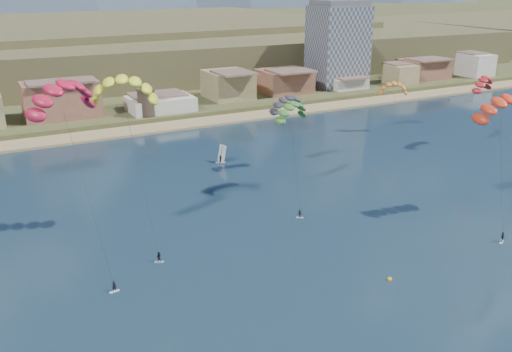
{
  "coord_description": "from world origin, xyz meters",
  "views": [
    {
      "loc": [
        -40.19,
        -45.49,
        42.07
      ],
      "look_at": [
        0.0,
        32.0,
        10.0
      ],
      "focal_mm": 38.12,
      "sensor_mm": 36.0,
      "label": 1
    }
  ],
  "objects_px": {
    "apartment_tower": "(338,44)",
    "watchtower": "(146,102)",
    "kitesurfer_red": "(61,92)",
    "buoy": "(390,279)",
    "kitesurfer_green": "(291,109)",
    "windsurfer": "(221,157)",
    "kitesurfer_yellow": "(123,86)",
    "kitesurfer_orange": "(503,104)"
  },
  "relations": [
    {
      "from": "apartment_tower",
      "to": "watchtower",
      "type": "bearing_deg",
      "value": -170.07
    },
    {
      "from": "kitesurfer_red",
      "to": "buoy",
      "type": "relative_size",
      "value": 41.53
    },
    {
      "from": "watchtower",
      "to": "kitesurfer_red",
      "type": "relative_size",
      "value": 0.28
    },
    {
      "from": "watchtower",
      "to": "kitesurfer_red",
      "type": "bearing_deg",
      "value": -113.99
    },
    {
      "from": "apartment_tower",
      "to": "kitesurfer_yellow",
      "type": "distance_m",
      "value": 136.59
    },
    {
      "from": "kitesurfer_orange",
      "to": "watchtower",
      "type": "bearing_deg",
      "value": 110.32
    },
    {
      "from": "kitesurfer_yellow",
      "to": "kitesurfer_green",
      "type": "xyz_separation_m",
      "value": [
        33.74,
        3.92,
        -8.19
      ]
    },
    {
      "from": "watchtower",
      "to": "kitesurfer_yellow",
      "type": "relative_size",
      "value": 0.29
    },
    {
      "from": "kitesurfer_yellow",
      "to": "windsurfer",
      "type": "height_order",
      "value": "kitesurfer_yellow"
    },
    {
      "from": "kitesurfer_red",
      "to": "buoy",
      "type": "distance_m",
      "value": 55.33
    },
    {
      "from": "windsurfer",
      "to": "kitesurfer_yellow",
      "type": "bearing_deg",
      "value": -135.89
    },
    {
      "from": "kitesurfer_yellow",
      "to": "buoy",
      "type": "relative_size",
      "value": 39.9
    },
    {
      "from": "kitesurfer_orange",
      "to": "kitesurfer_green",
      "type": "bearing_deg",
      "value": 134.48
    },
    {
      "from": "kitesurfer_orange",
      "to": "buoy",
      "type": "bearing_deg",
      "value": -162.71
    },
    {
      "from": "kitesurfer_red",
      "to": "windsurfer",
      "type": "height_order",
      "value": "kitesurfer_red"
    },
    {
      "from": "apartment_tower",
      "to": "watchtower",
      "type": "height_order",
      "value": "apartment_tower"
    },
    {
      "from": "kitesurfer_green",
      "to": "windsurfer",
      "type": "relative_size",
      "value": 4.99
    },
    {
      "from": "kitesurfer_yellow",
      "to": "kitesurfer_green",
      "type": "distance_m",
      "value": 34.94
    },
    {
      "from": "kitesurfer_green",
      "to": "windsurfer",
      "type": "bearing_deg",
      "value": 101.34
    },
    {
      "from": "watchtower",
      "to": "buoy",
      "type": "height_order",
      "value": "watchtower"
    },
    {
      "from": "watchtower",
      "to": "kitesurfer_red",
      "type": "distance_m",
      "value": 86.93
    },
    {
      "from": "apartment_tower",
      "to": "watchtower",
      "type": "xyz_separation_m",
      "value": [
        -80.0,
        -14.0,
        -11.45
      ]
    },
    {
      "from": "kitesurfer_green",
      "to": "buoy",
      "type": "xyz_separation_m",
      "value": [
        -4.73,
        -36.79,
        -17.5
      ]
    },
    {
      "from": "watchtower",
      "to": "kitesurfer_yellow",
      "type": "bearing_deg",
      "value": -108.4
    },
    {
      "from": "kitesurfer_red",
      "to": "windsurfer",
      "type": "bearing_deg",
      "value": 39.22
    },
    {
      "from": "windsurfer",
      "to": "watchtower",
      "type": "bearing_deg",
      "value": 95.54
    },
    {
      "from": "kitesurfer_orange",
      "to": "kitesurfer_green",
      "type": "distance_m",
      "value": 38.09
    },
    {
      "from": "apartment_tower",
      "to": "kitesurfer_green",
      "type": "distance_m",
      "value": 109.59
    },
    {
      "from": "kitesurfer_orange",
      "to": "windsurfer",
      "type": "distance_m",
      "value": 63.25
    },
    {
      "from": "kitesurfer_orange",
      "to": "windsurfer",
      "type": "bearing_deg",
      "value": 121.54
    },
    {
      "from": "watchtower",
      "to": "apartment_tower",
      "type": "bearing_deg",
      "value": 9.93
    },
    {
      "from": "kitesurfer_red",
      "to": "buoy",
      "type": "height_order",
      "value": "kitesurfer_red"
    },
    {
      "from": "apartment_tower",
      "to": "kitesurfer_yellow",
      "type": "bearing_deg",
      "value": -140.02
    },
    {
      "from": "kitesurfer_orange",
      "to": "apartment_tower",
      "type": "bearing_deg",
      "value": 68.25
    },
    {
      "from": "kitesurfer_red",
      "to": "kitesurfer_yellow",
      "type": "relative_size",
      "value": 1.04
    },
    {
      "from": "kitesurfer_red",
      "to": "kitesurfer_green",
      "type": "relative_size",
      "value": 1.42
    },
    {
      "from": "kitesurfer_green",
      "to": "windsurfer",
      "type": "distance_m",
      "value": 29.47
    },
    {
      "from": "kitesurfer_red",
      "to": "windsurfer",
      "type": "relative_size",
      "value": 7.06
    },
    {
      "from": "apartment_tower",
      "to": "kitesurfer_orange",
      "type": "relative_size",
      "value": 1.3
    },
    {
      "from": "kitesurfer_yellow",
      "to": "windsurfer",
      "type": "bearing_deg",
      "value": 44.11
    },
    {
      "from": "kitesurfer_red",
      "to": "kitesurfer_orange",
      "type": "relative_size",
      "value": 1.23
    },
    {
      "from": "watchtower",
      "to": "windsurfer",
      "type": "height_order",
      "value": "watchtower"
    }
  ]
}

